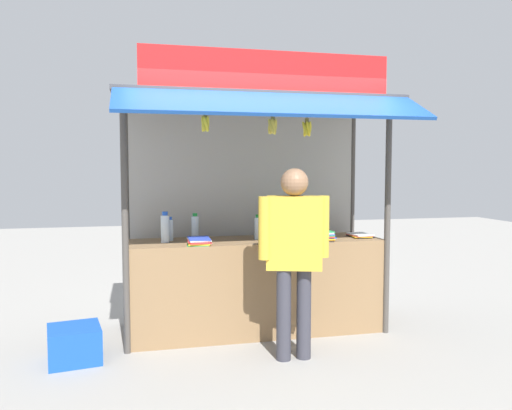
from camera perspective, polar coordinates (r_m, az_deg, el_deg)
The scene contains 17 objects.
ground_plane at distance 5.36m, azimuth -0.00°, elevation -13.91°, with size 20.00×20.00×0.00m, color gray.
stall_counter at distance 5.23m, azimuth -0.00°, elevation -9.01°, with size 2.54×0.67×0.94m, color olive.
stall_structure at distance 5.24m, azimuth -0.39°, elevation 4.04°, with size 2.74×1.60×2.71m.
water_bottle_front_left at distance 5.21m, azimuth -6.83°, elevation -2.45°, with size 0.07×0.07×0.26m.
water_bottle_back_right at distance 5.01m, azimuth -10.13°, elevation -2.55°, with size 0.08×0.08×0.30m.
water_bottle_right at distance 5.15m, azimuth 0.21°, elevation -2.56°, with size 0.07×0.07×0.25m.
water_bottle_center at distance 5.12m, azimuth -9.62°, elevation -2.73°, with size 0.07×0.07×0.24m.
water_bottle_front_right at distance 5.45m, azimuth 3.67°, elevation -2.11°, with size 0.07×0.07×0.27m.
magazine_stack_mid_right at distance 5.08m, azimuth 3.75°, elevation -3.54°, with size 0.22×0.30×0.08m.
magazine_stack_far_left at distance 5.11m, azimuth 7.10°, elevation -3.42°, with size 0.27×0.27×0.10m.
magazine_stack_back_left at distance 4.86m, azimuth -6.43°, elevation -4.03°, with size 0.23×0.32×0.06m.
magazine_stack_rear_center at distance 5.44m, azimuth 11.55°, elevation -3.34°, with size 0.22×0.30×0.04m.
banana_bunch_rightmost at distance 4.58m, azimuth -5.71°, elevation 9.07°, with size 0.09×0.09×0.25m.
banana_bunch_inner_right at distance 4.79m, azimuth 5.72°, elevation 8.53°, with size 0.10×0.10×0.27m.
banana_bunch_leftmost at distance 4.70m, azimuth 1.86°, elevation 8.81°, with size 0.11×0.11×0.26m.
vendor_person at distance 4.40m, azimuth 4.29°, elevation -4.52°, with size 0.63×0.33×1.66m.
plastic_crate at distance 4.80m, azimuth -19.65°, elevation -14.44°, with size 0.43×0.43×0.30m, color #194CB2.
Camera 1 is at (-1.15, -4.96, 1.67)m, focal length 35.76 mm.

